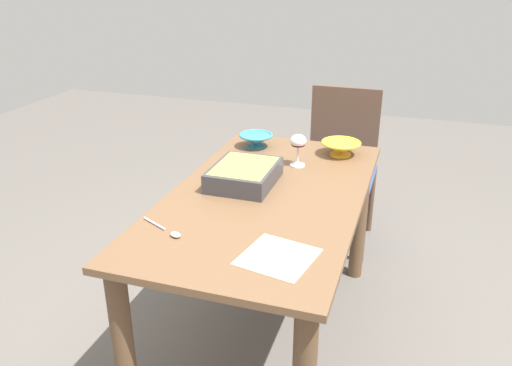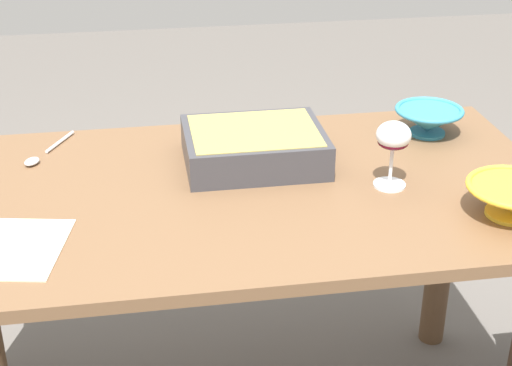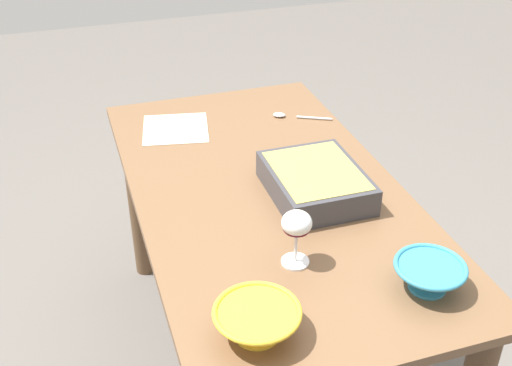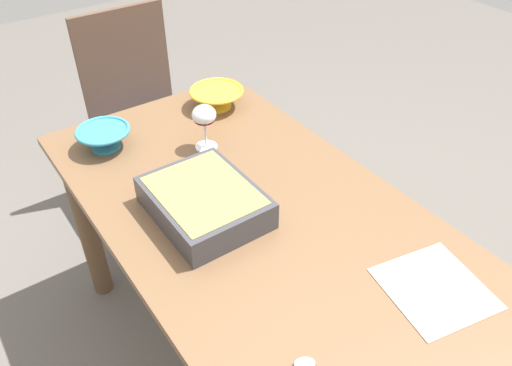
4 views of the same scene
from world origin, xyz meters
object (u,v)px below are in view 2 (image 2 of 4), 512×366
dining_table (235,243)px  casserole_dish (254,145)px  small_bowl (428,119)px  wine_glass (393,140)px  serving_spoon (41,155)px  napkin (3,248)px

dining_table → casserole_dish: (0.07, 0.12, 0.19)m
casserole_dish → small_bowl: 0.47m
dining_table → small_bowl: size_ratio=8.34×
wine_glass → casserole_dish: (-0.28, 0.17, -0.06)m
casserole_dish → serving_spoon: casserole_dish is taller
wine_glass → serving_spoon: wine_glass is taller
casserole_dish → small_bowl: size_ratio=1.87×
dining_table → wine_glass: (0.34, -0.04, 0.25)m
casserole_dish → small_bowl: (0.46, 0.10, -0.01)m
serving_spoon → small_bowl: bearing=-0.6°
wine_glass → casserole_dish: bearing=148.8°
casserole_dish → wine_glass: bearing=-31.2°
small_bowl → serving_spoon: 0.96m
dining_table → napkin: size_ratio=6.33×
casserole_dish → napkin: (-0.54, -0.30, -0.04)m
wine_glass → small_bowl: size_ratio=0.88×
casserole_dish → serving_spoon: size_ratio=1.62×
dining_table → serving_spoon: 0.51m
casserole_dish → napkin: casserole_dish is taller
wine_glass → serving_spoon: bearing=160.4°
small_bowl → napkin: size_ratio=0.76×
napkin → casserole_dish: bearing=29.5°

